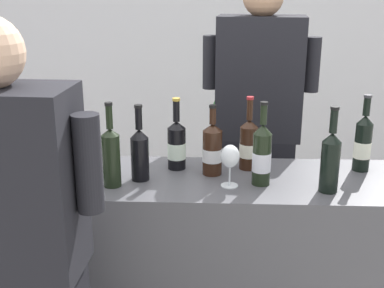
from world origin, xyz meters
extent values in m
cube|color=white|center=(0.00, 2.60, 1.40)|extent=(8.00, 0.10, 2.80)
cube|color=#4C4C51|center=(0.00, 0.00, 0.47)|extent=(2.10, 0.52, 0.95)
cylinder|color=black|center=(0.89, 0.12, 1.05)|extent=(0.07, 0.07, 0.21)
cone|color=black|center=(0.89, 0.12, 1.18)|extent=(0.07, 0.07, 0.04)
cylinder|color=black|center=(0.89, 0.12, 1.23)|extent=(0.03, 0.03, 0.08)
cylinder|color=#333338|center=(0.89, 0.12, 1.28)|extent=(0.03, 0.03, 0.01)
cylinder|color=white|center=(0.89, 0.12, 1.04)|extent=(0.07, 0.07, 0.07)
cylinder|color=black|center=(0.70, -0.12, 1.05)|extent=(0.07, 0.07, 0.21)
cone|color=black|center=(0.70, -0.12, 1.17)|extent=(0.07, 0.07, 0.04)
cylinder|color=black|center=(0.70, -0.12, 1.23)|extent=(0.03, 0.03, 0.09)
cylinder|color=black|center=(0.70, -0.12, 1.29)|extent=(0.03, 0.03, 0.01)
cylinder|color=black|center=(-0.33, -0.08, 1.05)|extent=(0.08, 0.08, 0.22)
cone|color=black|center=(-0.33, -0.08, 1.18)|extent=(0.08, 0.08, 0.03)
cylinder|color=black|center=(-0.33, -0.08, 1.24)|extent=(0.03, 0.03, 0.10)
cylinder|color=#333338|center=(-0.33, -0.08, 1.30)|extent=(0.04, 0.04, 0.01)
cylinder|color=silver|center=(-0.33, -0.08, 1.04)|extent=(0.08, 0.08, 0.08)
cylinder|color=black|center=(-0.17, -0.11, 1.05)|extent=(0.07, 0.07, 0.22)
cone|color=black|center=(-0.17, -0.11, 1.18)|extent=(0.07, 0.07, 0.03)
cylinder|color=black|center=(-0.17, -0.11, 1.24)|extent=(0.03, 0.03, 0.09)
cylinder|color=black|center=(-0.17, -0.11, 1.29)|extent=(0.03, 0.03, 0.01)
cylinder|color=black|center=(0.07, 0.11, 1.04)|extent=(0.08, 0.08, 0.19)
cone|color=black|center=(0.07, 0.11, 1.15)|extent=(0.08, 0.08, 0.03)
cylinder|color=black|center=(0.07, 0.11, 1.21)|extent=(0.03, 0.03, 0.09)
cylinder|color=#B79333|center=(0.07, 0.11, 1.26)|extent=(0.03, 0.03, 0.01)
cylinder|color=silver|center=(0.07, 0.11, 1.03)|extent=(0.08, 0.08, 0.07)
cylinder|color=black|center=(0.23, 0.05, 1.04)|extent=(0.08, 0.08, 0.19)
cone|color=black|center=(0.23, 0.05, 1.16)|extent=(0.08, 0.08, 0.03)
cylinder|color=black|center=(0.23, 0.05, 1.21)|extent=(0.03, 0.03, 0.07)
cylinder|color=black|center=(0.23, 0.05, 1.25)|extent=(0.03, 0.03, 0.01)
cylinder|color=silver|center=(0.23, 0.05, 1.03)|extent=(0.09, 0.09, 0.06)
cylinder|color=black|center=(0.44, -0.06, 1.05)|extent=(0.08, 0.08, 0.22)
cone|color=black|center=(0.44, -0.06, 1.18)|extent=(0.08, 0.08, 0.04)
cylinder|color=black|center=(0.44, -0.06, 1.24)|extent=(0.03, 0.03, 0.08)
cylinder|color=black|center=(0.44, -0.06, 1.29)|extent=(0.03, 0.03, 0.01)
cylinder|color=silver|center=(0.44, -0.06, 1.04)|extent=(0.08, 0.08, 0.08)
cylinder|color=black|center=(-0.07, -0.03, 1.04)|extent=(0.08, 0.08, 0.18)
cone|color=black|center=(-0.07, -0.03, 1.15)|extent=(0.08, 0.08, 0.04)
cylinder|color=black|center=(-0.07, -0.03, 1.21)|extent=(0.03, 0.03, 0.09)
cylinder|color=black|center=(-0.07, -0.03, 1.26)|extent=(0.03, 0.03, 0.01)
cylinder|color=black|center=(0.39, 0.12, 1.04)|extent=(0.08, 0.08, 0.19)
cone|color=black|center=(0.39, 0.12, 1.15)|extent=(0.08, 0.08, 0.03)
cylinder|color=black|center=(0.39, 0.12, 1.22)|extent=(0.03, 0.03, 0.09)
cylinder|color=maroon|center=(0.39, 0.12, 1.27)|extent=(0.03, 0.03, 0.01)
cylinder|color=white|center=(0.39, 0.12, 1.03)|extent=(0.08, 0.08, 0.06)
cylinder|color=silver|center=(0.31, -0.09, 0.95)|extent=(0.07, 0.07, 0.00)
cylinder|color=silver|center=(0.31, -0.09, 0.99)|extent=(0.01, 0.01, 0.08)
ellipsoid|color=silver|center=(0.31, -0.09, 1.07)|extent=(0.08, 0.08, 0.09)
ellipsoid|color=maroon|center=(0.31, -0.09, 1.06)|extent=(0.06, 0.06, 0.03)
cylinder|color=silver|center=(-0.57, 0.12, 1.05)|extent=(0.20, 0.20, 0.20)
torus|color=silver|center=(-0.57, 0.12, 1.15)|extent=(0.21, 0.21, 0.01)
cube|color=black|center=(0.48, 0.63, 0.47)|extent=(0.43, 0.28, 0.94)
cube|color=black|center=(0.48, 0.63, 1.26)|extent=(0.47, 0.29, 0.64)
cylinder|color=black|center=(0.74, 0.61, 1.34)|extent=(0.08, 0.08, 0.28)
cylinder|color=black|center=(0.21, 0.66, 1.34)|extent=(0.08, 0.08, 0.28)
cube|color=black|center=(-0.38, -0.65, 1.18)|extent=(0.46, 0.26, 0.58)
cylinder|color=black|center=(-0.12, -0.66, 1.25)|extent=(0.08, 0.08, 0.29)
cylinder|color=brown|center=(0.47, 1.06, 0.14)|extent=(0.37, 0.37, 0.29)
sphere|color=#2D6B33|center=(0.44, 1.06, 0.95)|extent=(0.44, 0.44, 0.44)
sphere|color=#2D6B33|center=(0.35, 1.01, 0.66)|extent=(0.35, 0.35, 0.35)
sphere|color=#2D6B33|center=(0.49, 1.10, 1.04)|extent=(0.34, 0.34, 0.34)
sphere|color=#2D6B33|center=(0.49, 1.03, 0.97)|extent=(0.30, 0.30, 0.30)
sphere|color=#2D6B33|center=(0.43, 0.96, 0.96)|extent=(0.37, 0.37, 0.37)
sphere|color=#2D6B33|center=(0.44, 1.10, 0.68)|extent=(0.34, 0.34, 0.34)
sphere|color=#2D6B33|center=(0.54, 0.96, 1.09)|extent=(0.46, 0.46, 0.46)
cylinder|color=#4C3823|center=(0.47, 1.06, 0.59)|extent=(0.05, 0.05, 0.60)
camera|label=1|loc=(0.24, -1.99, 1.74)|focal=46.88mm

